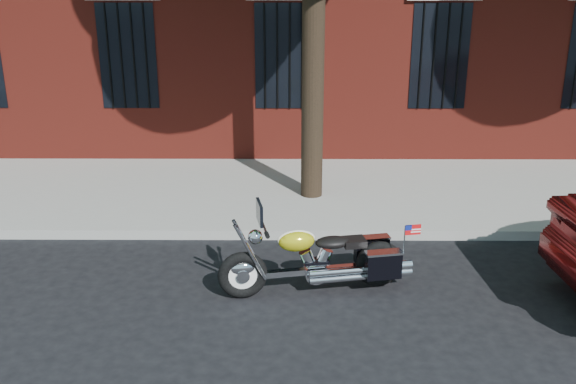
{
  "coord_description": "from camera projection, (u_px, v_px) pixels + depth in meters",
  "views": [
    {
      "loc": [
        0.17,
        -7.42,
        3.81
      ],
      "look_at": [
        0.11,
        0.8,
        0.93
      ],
      "focal_mm": 40.0,
      "sensor_mm": 36.0,
      "label": 1
    }
  ],
  "objects": [
    {
      "name": "curb",
      "position": [
        281.0,
        233.0,
        9.54
      ],
      "size": [
        40.0,
        0.16,
        0.15
      ],
      "primitive_type": "cube",
      "color": "gray",
      "rests_on": "ground"
    },
    {
      "name": "motorcycle",
      "position": [
        322.0,
        261.0,
        7.86
      ],
      "size": [
        2.45,
        0.96,
        1.22
      ],
      "rotation": [
        0.0,
        0.0,
        0.19
      ],
      "color": "black",
      "rests_on": "ground"
    },
    {
      "name": "ground",
      "position": [
        279.0,
        281.0,
        8.26
      ],
      "size": [
        120.0,
        120.0,
        0.0
      ],
      "primitive_type": "plane",
      "color": "black",
      "rests_on": "ground"
    },
    {
      "name": "sidewalk",
      "position": [
        282.0,
        192.0,
        11.32
      ],
      "size": [
        40.0,
        3.6,
        0.15
      ],
      "primitive_type": "cube",
      "color": "gray",
      "rests_on": "ground"
    }
  ]
}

